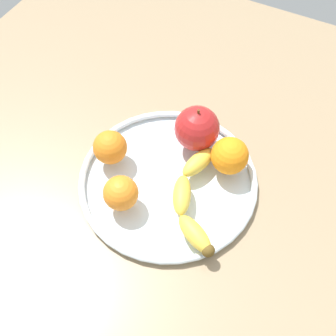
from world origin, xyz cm
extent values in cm
cube|color=#927A5C|center=(0.00, 0.00, -2.00)|extent=(118.47, 118.47, 4.00)
cylinder|color=silver|center=(0.00, 0.00, 0.30)|extent=(31.30, 31.30, 0.60)
torus|color=silver|center=(0.00, 0.00, 1.20)|extent=(32.60, 32.60, 1.20)
ellipsoid|color=gold|center=(-4.52, 3.90, 3.37)|extent=(8.44, 5.35, 3.15)
ellipsoid|color=gold|center=(3.02, 4.23, 3.37)|extent=(8.46, 5.90, 3.15)
ellipsoid|color=gold|center=(8.61, 9.31, 3.37)|extent=(6.45, 8.42, 3.15)
ellipsoid|color=brown|center=(10.26, 12.44, 3.37)|extent=(2.88, 2.80, 2.20)
sphere|color=#AB2020|center=(-9.50, 1.09, 6.00)|extent=(8.39, 8.39, 8.39)
cylinder|color=#593819|center=(-9.50, 1.09, 10.39)|extent=(0.44, 0.44, 1.20)
sphere|color=orange|center=(0.84, -11.34, 4.92)|extent=(6.23, 6.23, 6.23)
sphere|color=orange|center=(8.18, -4.73, 4.83)|extent=(6.06, 6.06, 6.06)
sphere|color=orange|center=(-7.11, 8.64, 5.19)|extent=(6.79, 6.79, 6.79)
camera|label=1|loc=(36.08, 18.54, 65.04)|focal=44.45mm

